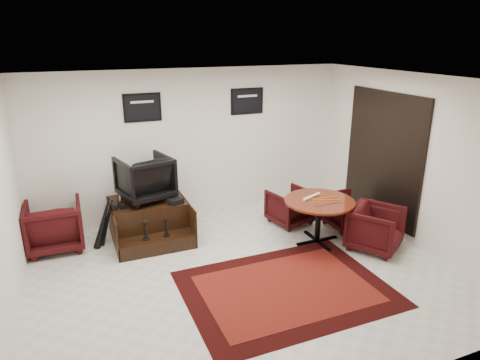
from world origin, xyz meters
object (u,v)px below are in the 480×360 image
object	(u,v)px
table_chair_back	(290,205)
table_chair_window	(347,209)
meeting_table	(319,205)
shine_chair	(145,176)
table_chair_corner	(376,226)
armchair_side	(54,224)
shine_podium	(149,221)

from	to	relation	value
table_chair_back	table_chair_window	distance (m)	1.03
meeting_table	table_chair_window	size ratio (longest dim) A/B	1.69
shine_chair	table_chair_corner	bearing A→B (deg)	135.54
table_chair_back	table_chair_corner	size ratio (longest dim) A/B	0.90
armchair_side	table_chair_window	xyz separation A→B (m)	(4.91, -1.13, -0.10)
table_chair_corner	shine_chair	bearing A→B (deg)	115.03
shine_podium	meeting_table	world-z (taller)	meeting_table
table_chair_window	table_chair_corner	size ratio (longest dim) A/B	0.86
shine_podium	shine_chair	world-z (taller)	shine_chair
meeting_table	table_chair_window	distance (m)	0.93
armchair_side	shine_chair	bearing A→B (deg)	179.85
meeting_table	table_chair_back	world-z (taller)	meeting_table
shine_chair	table_chair_back	size ratio (longest dim) A/B	1.18
table_chair_back	shine_chair	bearing A→B (deg)	-24.63
table_chair_window	shine_podium	bearing A→B (deg)	70.64
meeting_table	shine_podium	bearing A→B (deg)	153.56
shine_chair	meeting_table	distance (m)	2.99
shine_chair	table_chair_corner	distance (m)	3.94
table_chair_back	table_chair_window	bearing A→B (deg)	135.36
meeting_table	armchair_side	bearing A→B (deg)	160.51
table_chair_window	meeting_table	bearing A→B (deg)	107.96
meeting_table	table_chair_window	bearing A→B (deg)	21.38
table_chair_window	table_chair_corner	bearing A→B (deg)	171.31
shine_podium	table_chair_corner	distance (m)	3.81
shine_podium	shine_chair	distance (m)	0.79
armchair_side	table_chair_back	xyz separation A→B (m)	(4.05, -0.58, -0.08)
shine_podium	table_chair_corner	bearing A→B (deg)	-29.31
armchair_side	meeting_table	world-z (taller)	armchair_side
armchair_side	table_chair_window	distance (m)	5.04
shine_chair	meeting_table	world-z (taller)	shine_chair
shine_chair	table_chair_back	xyz separation A→B (m)	(2.54, -0.56, -0.72)
table_chair_corner	shine_podium	bearing A→B (deg)	116.80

